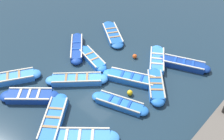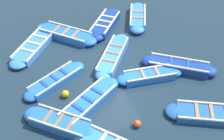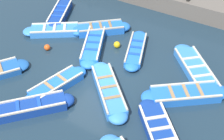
{
  "view_description": "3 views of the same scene",
  "coord_description": "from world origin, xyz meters",
  "px_view_note": "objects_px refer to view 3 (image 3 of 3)",
  "views": [
    {
      "loc": [
        -9.0,
        8.48,
        11.37
      ],
      "look_at": [
        -0.24,
        -0.91,
        0.18
      ],
      "focal_mm": 42.0,
      "sensor_mm": 36.0,
      "label": 1
    },
    {
      "loc": [
        -5.0,
        -9.8,
        10.25
      ],
      "look_at": [
        0.1,
        0.14,
        0.36
      ],
      "focal_mm": 50.0,
      "sensor_mm": 36.0,
      "label": 2
    },
    {
      "loc": [
        8.95,
        6.39,
        9.43
      ],
      "look_at": [
        -0.48,
        0.72,
        0.22
      ],
      "focal_mm": 50.0,
      "sensor_mm": 36.0,
      "label": 3
    }
  ],
  "objects_px": {
    "boat_centre": "(160,132)",
    "buoy_orange_near": "(117,45)",
    "boat_inner_gap": "(108,90)",
    "boat_broadside": "(29,108)",
    "boat_mid_row": "(101,29)",
    "boat_outer_left": "(185,95)",
    "boat_near_quay": "(93,45)",
    "buoy_yellow_far": "(47,47)",
    "boat_drifting": "(55,31)",
    "boat_bow_out": "(60,14)",
    "boat_alongside": "(196,69)",
    "boat_outer_right": "(136,50)",
    "boat_stern_in": "(56,85)"
  },
  "relations": [
    {
      "from": "boat_mid_row",
      "to": "boat_centre",
      "type": "bearing_deg",
      "value": 49.58
    },
    {
      "from": "boat_alongside",
      "to": "buoy_yellow_far",
      "type": "xyz_separation_m",
      "value": [
        2.2,
        -7.07,
        -0.01
      ]
    },
    {
      "from": "boat_inner_gap",
      "to": "boat_drifting",
      "type": "relative_size",
      "value": 1.0
    },
    {
      "from": "boat_alongside",
      "to": "boat_outer_right",
      "type": "bearing_deg",
      "value": -88.69
    },
    {
      "from": "boat_outer_left",
      "to": "buoy_yellow_far",
      "type": "bearing_deg",
      "value": -87.36
    },
    {
      "from": "boat_centre",
      "to": "buoy_orange_near",
      "type": "height_order",
      "value": "boat_centre"
    },
    {
      "from": "boat_stern_in",
      "to": "buoy_yellow_far",
      "type": "height_order",
      "value": "boat_stern_in"
    },
    {
      "from": "boat_near_quay",
      "to": "boat_stern_in",
      "type": "bearing_deg",
      "value": 4.58
    },
    {
      "from": "boat_outer_left",
      "to": "boat_centre",
      "type": "xyz_separation_m",
      "value": [
        2.4,
        -0.1,
        0.01
      ]
    },
    {
      "from": "buoy_orange_near",
      "to": "buoy_yellow_far",
      "type": "height_order",
      "value": "buoy_orange_near"
    },
    {
      "from": "boat_outer_right",
      "to": "buoy_yellow_far",
      "type": "bearing_deg",
      "value": -61.76
    },
    {
      "from": "boat_near_quay",
      "to": "boat_outer_left",
      "type": "relative_size",
      "value": 1.06
    },
    {
      "from": "boat_alongside",
      "to": "boat_stern_in",
      "type": "height_order",
      "value": "boat_stern_in"
    },
    {
      "from": "boat_near_quay",
      "to": "boat_alongside",
      "type": "bearing_deg",
      "value": 99.8
    },
    {
      "from": "boat_broadside",
      "to": "boat_drifting",
      "type": "distance_m",
      "value": 5.77
    },
    {
      "from": "boat_centre",
      "to": "buoy_orange_near",
      "type": "relative_size",
      "value": 9.26
    },
    {
      "from": "boat_outer_left",
      "to": "boat_drifting",
      "type": "relative_size",
      "value": 1.06
    },
    {
      "from": "boat_bow_out",
      "to": "boat_centre",
      "type": "height_order",
      "value": "boat_bow_out"
    },
    {
      "from": "boat_alongside",
      "to": "boat_near_quay",
      "type": "distance_m",
      "value": 5.2
    },
    {
      "from": "boat_drifting",
      "to": "buoy_orange_near",
      "type": "distance_m",
      "value": 3.63
    },
    {
      "from": "boat_near_quay",
      "to": "boat_outer_left",
      "type": "distance_m",
      "value": 5.4
    },
    {
      "from": "boat_alongside",
      "to": "boat_centre",
      "type": "height_order",
      "value": "boat_centre"
    },
    {
      "from": "boat_outer_left",
      "to": "boat_mid_row",
      "type": "bearing_deg",
      "value": -113.08
    },
    {
      "from": "boat_mid_row",
      "to": "buoy_orange_near",
      "type": "relative_size",
      "value": 8.9
    },
    {
      "from": "boat_outer_right",
      "to": "boat_outer_left",
      "type": "xyz_separation_m",
      "value": [
        1.8,
        3.29,
        0.03
      ]
    },
    {
      "from": "boat_inner_gap",
      "to": "boat_alongside",
      "type": "bearing_deg",
      "value": 140.61
    },
    {
      "from": "boat_bow_out",
      "to": "boat_drifting",
      "type": "bearing_deg",
      "value": 29.16
    },
    {
      "from": "boat_bow_out",
      "to": "boat_drifting",
      "type": "xyz_separation_m",
      "value": [
        1.54,
        0.86,
        -0.03
      ]
    },
    {
      "from": "boat_inner_gap",
      "to": "boat_outer_left",
      "type": "relative_size",
      "value": 0.94
    },
    {
      "from": "boat_inner_gap",
      "to": "boat_drifting",
      "type": "distance_m",
      "value": 5.59
    },
    {
      "from": "boat_stern_in",
      "to": "boat_drifting",
      "type": "xyz_separation_m",
      "value": [
        -3.42,
        -2.86,
        -0.0
      ]
    },
    {
      "from": "boat_drifting",
      "to": "boat_bow_out",
      "type": "bearing_deg",
      "value": -150.84
    },
    {
      "from": "boat_drifting",
      "to": "buoy_orange_near",
      "type": "height_order",
      "value": "boat_drifting"
    },
    {
      "from": "boat_stern_in",
      "to": "boat_outer_left",
      "type": "height_order",
      "value": "boat_outer_left"
    },
    {
      "from": "boat_outer_left",
      "to": "buoy_orange_near",
      "type": "height_order",
      "value": "boat_outer_left"
    },
    {
      "from": "boat_inner_gap",
      "to": "boat_broadside",
      "type": "distance_m",
      "value": 3.36
    },
    {
      "from": "boat_near_quay",
      "to": "buoy_yellow_far",
      "type": "bearing_deg",
      "value": -55.86
    },
    {
      "from": "boat_inner_gap",
      "to": "buoy_orange_near",
      "type": "xyz_separation_m",
      "value": [
        -3.14,
        -1.41,
        -0.03
      ]
    },
    {
      "from": "boat_bow_out",
      "to": "boat_broadside",
      "type": "distance_m",
      "value": 7.53
    },
    {
      "from": "boat_inner_gap",
      "to": "boat_centre",
      "type": "height_order",
      "value": "boat_centre"
    },
    {
      "from": "boat_stern_in",
      "to": "buoy_orange_near",
      "type": "bearing_deg",
      "value": 169.88
    },
    {
      "from": "boat_stern_in",
      "to": "boat_near_quay",
      "type": "height_order",
      "value": "boat_near_quay"
    },
    {
      "from": "boat_outer_left",
      "to": "boat_centre",
      "type": "relative_size",
      "value": 1.12
    },
    {
      "from": "boat_inner_gap",
      "to": "boat_centre",
      "type": "bearing_deg",
      "value": 71.41
    },
    {
      "from": "boat_stern_in",
      "to": "boat_drifting",
      "type": "height_order",
      "value": "boat_stern_in"
    },
    {
      "from": "boat_near_quay",
      "to": "boat_outer_left",
      "type": "height_order",
      "value": "boat_near_quay"
    },
    {
      "from": "buoy_yellow_far",
      "to": "boat_broadside",
      "type": "bearing_deg",
      "value": 30.4
    },
    {
      "from": "buoy_orange_near",
      "to": "boat_near_quay",
      "type": "bearing_deg",
      "value": -54.46
    },
    {
      "from": "boat_mid_row",
      "to": "boat_drifting",
      "type": "bearing_deg",
      "value": -56.06
    },
    {
      "from": "boat_inner_gap",
      "to": "boat_outer_left",
      "type": "height_order",
      "value": "same"
    }
  ]
}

